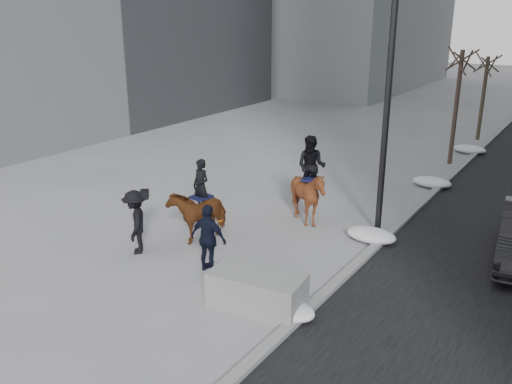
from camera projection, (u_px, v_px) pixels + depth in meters
The scene contains 11 objects.
ground at pixel (231, 257), 14.42m from camera, with size 120.00×120.00×0.00m, color gray.
curb at pixel (447, 180), 20.76m from camera, with size 0.25×90.00×0.12m, color gray.
planter at pixel (257, 291), 11.88m from camera, with size 2.07×1.03×0.83m, color gray.
tree_near at pixel (457, 102), 22.36m from camera, with size 1.20×1.20×5.26m, color #382721, non-canonical shape.
tree_far at pixel (483, 94), 26.70m from camera, with size 1.20×1.20×4.56m, color #382F21, non-canonical shape.
mounted_left at pixel (199, 209), 15.49m from camera, with size 1.10×1.88×2.29m.
mounted_right at pixel (309, 190), 16.37m from camera, with size 1.74×1.88×2.73m.
feeder at pixel (209, 239), 13.42m from camera, with size 1.04×0.87×1.75m.
camera_crew at pixel (136, 222), 14.45m from camera, with size 1.23×1.29×1.75m.
lamppost at pixel (390, 60), 14.43m from camera, with size 0.25×1.23×9.09m.
snow_piles at pixel (414, 198), 18.38m from camera, with size 1.44×17.51×0.37m.
Camera 1 is at (7.74, -10.59, 6.28)m, focal length 38.00 mm.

